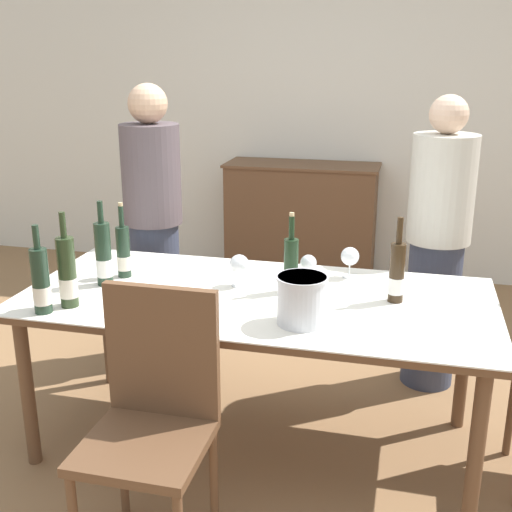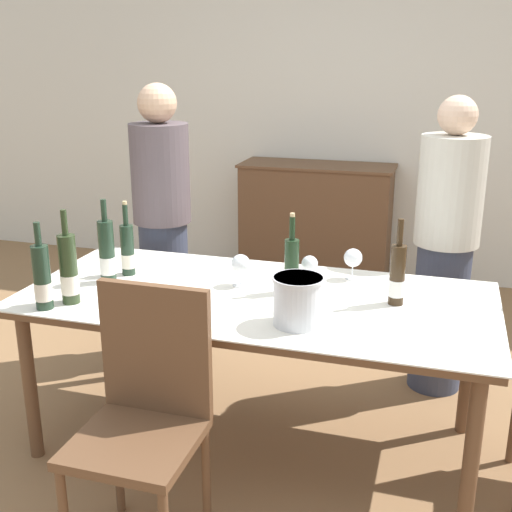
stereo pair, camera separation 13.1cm
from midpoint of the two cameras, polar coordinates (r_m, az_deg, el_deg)
name	(u,v)px [view 1 (the left image)]	position (r m, az deg, el deg)	size (l,w,h in m)	color
ground_plane	(256,442)	(3.15, -1.24, -16.21)	(12.00, 12.00, 0.00)	olive
back_wall	(336,100)	(5.20, 6.39, 13.60)	(8.00, 0.10, 2.80)	silver
sideboard_cabinet	(301,223)	(5.09, 3.30, 2.98)	(1.18, 0.46, 0.94)	brown
dining_table	(256,309)	(2.83, -1.33, -4.71)	(2.05, 0.95, 0.74)	brown
ice_bucket	(302,299)	(2.49, 2.58, -3.82)	(0.20, 0.20, 0.19)	silver
wine_bottle_0	(67,274)	(2.77, -17.73, -1.56)	(0.08, 0.08, 0.40)	#28381E
wine_bottle_1	(123,253)	(3.08, -12.89, 0.30)	(0.06, 0.06, 0.36)	#1E3323
wine_bottle_2	(104,256)	(2.99, -14.62, 0.02)	(0.07, 0.07, 0.39)	#1E3323
wine_bottle_3	(41,282)	(2.74, -19.88, -2.24)	(0.07, 0.07, 0.37)	#1E3323
wine_bottle_4	(397,273)	(2.75, 11.08, -1.54)	(0.07, 0.07, 0.37)	#332314
wine_bottle_5	(291,266)	(2.81, 1.80, -0.92)	(0.07, 0.07, 0.36)	black
wine_glass_0	(239,265)	(2.89, -2.80, -0.81)	(0.09, 0.09, 0.15)	white
wine_glass_1	(350,257)	(3.02, 7.13, -0.09)	(0.09, 0.09, 0.15)	white
wine_glass_2	(308,264)	(2.87, 3.37, -0.75)	(0.07, 0.07, 0.15)	white
chair_near_front	(154,408)	(2.35, -10.71, -13.17)	(0.42, 0.42, 0.98)	brown
person_host	(154,227)	(3.72, -10.07, 2.55)	(0.33, 0.33, 1.60)	#383F56
person_guest_left	(437,247)	(3.47, 14.77, 0.74)	(0.33, 0.33, 1.56)	#383F56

